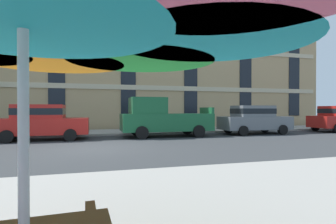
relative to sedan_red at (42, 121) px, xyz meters
The scene contains 6 objects.
ground_plane 4.57m from the sedan_red, 55.81° to the right, with size 120.00×120.00×0.00m, color #2D3033.
sidewalk_far 4.09m from the sedan_red, 50.96° to the left, with size 56.00×3.60×0.12m, color #9E998E.
apartment_building 13.55m from the sedan_red, 77.45° to the left, with size 39.70×12.08×16.00m.
sedan_red is the anchor object (origin of this frame).
pickup_green 6.25m from the sedan_red, ahead, with size 5.10×2.12×2.20m.
sedan_gray 12.19m from the sedan_red, ahead, with size 4.40×1.98×1.78m.
Camera 1 is at (0.01, -10.63, 1.53)m, focal length 28.02 mm.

